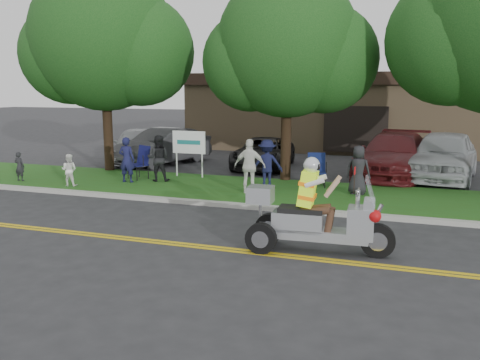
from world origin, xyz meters
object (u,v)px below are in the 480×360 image
(spectator_adult_right, at_px, (250,166))
(parked_car_mid, at_px, (263,153))
(lawn_chair_a, at_px, (141,160))
(trike_scooter, at_px, (312,219))
(parked_car_left, at_px, (163,147))
(lawn_chair_b, at_px, (317,168))
(parked_car_right, at_px, (394,155))
(spectator_adult_left, at_px, (127,160))
(parked_car_far_right, at_px, (444,155))
(spectator_adult_mid, at_px, (158,158))
(parked_car_far_left, at_px, (138,145))

(spectator_adult_right, height_order, parked_car_mid, spectator_adult_right)
(lawn_chair_a, bearing_deg, trike_scooter, -15.12)
(parked_car_mid, bearing_deg, spectator_adult_right, -82.37)
(trike_scooter, xyz_separation_m, parked_car_left, (-8.36, 9.62, 0.10))
(lawn_chair_b, height_order, parked_car_mid, parked_car_mid)
(lawn_chair_a, distance_m, parked_car_mid, 5.37)
(parked_car_right, bearing_deg, lawn_chair_b, -116.87)
(lawn_chair_a, bearing_deg, spectator_adult_left, -71.92)
(parked_car_right, bearing_deg, parked_car_mid, -176.53)
(parked_car_left, height_order, parked_car_right, parked_car_right)
(spectator_adult_right, relative_size, parked_car_far_right, 0.32)
(trike_scooter, distance_m, parked_car_right, 9.77)
(spectator_adult_left, bearing_deg, lawn_chair_a, -99.79)
(lawn_chair_b, xyz_separation_m, parked_car_left, (-7.25, 3.24, 0.06))
(lawn_chair_a, relative_size, spectator_adult_right, 0.70)
(spectator_adult_left, relative_size, spectator_adult_mid, 0.97)
(lawn_chair_a, bearing_deg, parked_car_mid, 76.58)
(spectator_adult_mid, height_order, spectator_adult_right, spectator_adult_right)
(trike_scooter, height_order, lawn_chair_a, trike_scooter)
(parked_car_left, height_order, parked_car_mid, parked_car_left)
(spectator_adult_left, height_order, spectator_adult_mid, spectator_adult_mid)
(spectator_adult_left, bearing_deg, lawn_chair_b, -171.71)
(trike_scooter, distance_m, parked_car_far_right, 10.02)
(trike_scooter, xyz_separation_m, parked_car_far_left, (-9.64, 9.72, 0.10))
(spectator_adult_mid, height_order, parked_car_right, spectator_adult_mid)
(trike_scooter, relative_size, spectator_adult_left, 1.93)
(lawn_chair_a, distance_m, parked_car_right, 9.26)
(lawn_chair_b, distance_m, parked_car_right, 4.03)
(trike_scooter, relative_size, lawn_chair_a, 2.56)
(spectator_adult_mid, bearing_deg, spectator_adult_right, 148.77)
(parked_car_mid, bearing_deg, parked_car_right, -8.76)
(spectator_adult_right, xyz_separation_m, parked_car_left, (-5.53, 4.97, -0.16))
(parked_car_far_right, bearing_deg, lawn_chair_b, -132.60)
(parked_car_far_left, bearing_deg, parked_car_left, -22.56)
(parked_car_far_left, height_order, parked_car_mid, parked_car_far_left)
(trike_scooter, height_order, lawn_chair_b, trike_scooter)
(spectator_adult_mid, bearing_deg, parked_car_far_right, -173.87)
(lawn_chair_b, height_order, parked_car_left, parked_car_left)
(lawn_chair_a, xyz_separation_m, parked_car_right, (8.40, 3.91, 0.05))
(parked_car_mid, bearing_deg, parked_car_far_left, 178.97)
(parked_car_far_left, bearing_deg, spectator_adult_mid, -70.53)
(trike_scooter, distance_m, parked_car_mid, 10.84)
(spectator_adult_mid, relative_size, parked_car_mid, 0.35)
(parked_car_far_right, bearing_deg, parked_car_mid, -175.59)
(spectator_adult_left, distance_m, parked_car_right, 9.69)
(spectator_adult_left, distance_m, spectator_adult_right, 4.49)
(spectator_adult_mid, bearing_deg, lawn_chair_b, 171.60)
(lawn_chair_a, height_order, spectator_adult_right, spectator_adult_right)
(lawn_chair_a, xyz_separation_m, lawn_chair_b, (6.12, 0.59, -0.04))
(trike_scooter, relative_size, parked_car_far_left, 0.65)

